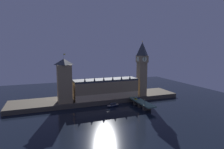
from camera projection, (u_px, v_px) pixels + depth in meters
ground_plane at (108, 110)px, 213.27m from camera, size 400.00×400.00×0.00m
embankment at (98, 99)px, 249.07m from camera, size 220.00×42.00×5.43m
parliament_hall at (106, 88)px, 243.18m from camera, size 83.17×22.74×29.56m
clock_tower at (142, 67)px, 252.35m from camera, size 13.06×13.17×73.97m
victoria_tower at (64, 81)px, 221.03m from camera, size 16.49×16.49×57.99m
bridge at (142, 103)px, 222.28m from camera, size 10.94×46.00×6.75m
car_northbound_lead at (136, 99)px, 231.43m from camera, size 2.09×4.63×1.54m
car_southbound_trail at (139, 98)px, 234.43m from camera, size 2.04×4.08×1.53m
pedestrian_near_rail at (144, 104)px, 207.25m from camera, size 0.38×0.38×1.83m
pedestrian_far_rail at (134, 99)px, 230.41m from camera, size 0.38×0.38×1.70m
street_lamp_near at (144, 102)px, 205.93m from camera, size 1.34×0.60×7.12m
boat_upstream at (113, 105)px, 224.34m from camera, size 16.91×7.34×4.37m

